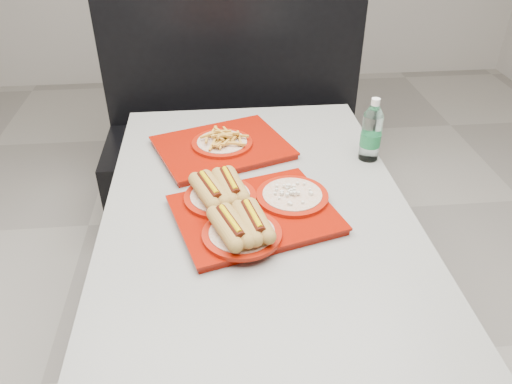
{
  "coord_description": "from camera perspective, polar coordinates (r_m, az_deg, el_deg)",
  "views": [
    {
      "loc": [
        -0.12,
        -1.2,
        1.61
      ],
      "look_at": [
        -0.01,
        -0.04,
        0.83
      ],
      "focal_mm": 35.0,
      "sensor_mm": 36.0,
      "label": 1
    }
  ],
  "objects": [
    {
      "name": "ground",
      "position": [
        2.01,
        0.12,
        -19.32
      ],
      "size": [
        6.0,
        6.0,
        0.0
      ],
      "primitive_type": "plane",
      "color": "#9E988D",
      "rests_on": "ground"
    },
    {
      "name": "diner_table",
      "position": [
        1.58,
        0.14,
        -6.51
      ],
      "size": [
        0.92,
        1.42,
        0.75
      ],
      "color": "black",
      "rests_on": "ground"
    },
    {
      "name": "booth_bench",
      "position": [
        2.59,
        -2.25,
        6.08
      ],
      "size": [
        1.3,
        0.57,
        1.35
      ],
      "color": "black",
      "rests_on": "ground"
    },
    {
      "name": "tray_near",
      "position": [
        1.41,
        -0.91,
        -1.95
      ],
      "size": [
        0.51,
        0.45,
        0.1
      ],
      "rotation": [
        0.0,
        0.0,
        0.28
      ],
      "color": "#7D0E03",
      "rests_on": "diner_table"
    },
    {
      "name": "tray_far",
      "position": [
        1.76,
        -3.89,
        5.43
      ],
      "size": [
        0.52,
        0.47,
        0.09
      ],
      "rotation": [
        0.0,
        0.0,
        0.34
      ],
      "color": "#7D0E03",
      "rests_on": "diner_table"
    },
    {
      "name": "water_bottle",
      "position": [
        1.72,
        13.03,
        6.55
      ],
      "size": [
        0.07,
        0.07,
        0.22
      ],
      "rotation": [
        0.0,
        0.0,
        -0.37
      ],
      "color": "silver",
      "rests_on": "diner_table"
    }
  ]
}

